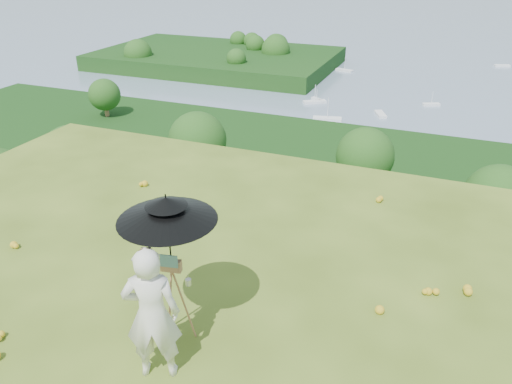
% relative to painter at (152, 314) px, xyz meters
% --- Properties ---
extents(ground, '(14.00, 14.00, 0.00)m').
position_rel_painter_xyz_m(ground, '(-0.63, 0.36, -0.92)').
color(ground, '#4B601B').
rests_on(ground, ground).
extents(forest_slope, '(140.00, 56.00, 22.00)m').
position_rel_painter_xyz_m(forest_slope, '(-0.63, 35.36, -29.92)').
color(forest_slope, '#0E350F').
rests_on(forest_slope, bay_water).
extents(shoreline_tier, '(170.00, 28.00, 8.00)m').
position_rel_painter_xyz_m(shoreline_tier, '(-0.63, 75.36, -36.92)').
color(shoreline_tier, '#6B6256').
rests_on(shoreline_tier, bay_water).
extents(bay_water, '(700.00, 700.00, 0.00)m').
position_rel_painter_xyz_m(bay_water, '(-0.63, 240.36, -34.92)').
color(bay_water, '#7488A6').
rests_on(bay_water, ground).
extents(peninsula, '(90.00, 60.00, 12.00)m').
position_rel_painter_xyz_m(peninsula, '(-75.63, 155.36, -29.92)').
color(peninsula, '#0E350F').
rests_on(peninsula, bay_water).
extents(slope_trees, '(110.00, 50.00, 6.00)m').
position_rel_painter_xyz_m(slope_trees, '(-0.63, 35.36, -15.92)').
color(slope_trees, '#275519').
rests_on(slope_trees, forest_slope).
extents(harbor_town, '(110.00, 22.00, 5.00)m').
position_rel_painter_xyz_m(harbor_town, '(-0.63, 75.36, -30.42)').
color(harbor_town, silver).
rests_on(harbor_town, shoreline_tier).
extents(moored_boats, '(140.00, 140.00, 0.70)m').
position_rel_painter_xyz_m(moored_boats, '(-13.13, 161.36, -34.57)').
color(moored_boats, white).
rests_on(moored_boats, bay_water).
extents(wildflowers, '(10.00, 10.50, 0.12)m').
position_rel_painter_xyz_m(wildflowers, '(-0.63, 0.61, -0.86)').
color(wildflowers, gold).
rests_on(wildflowers, ground).
extents(painter, '(0.79, 0.67, 1.84)m').
position_rel_painter_xyz_m(painter, '(0.00, 0.00, 0.00)').
color(painter, silver).
rests_on(painter, ground).
extents(field_easel, '(0.62, 0.62, 1.40)m').
position_rel_painter_xyz_m(field_easel, '(-0.07, 0.61, -0.22)').
color(field_easel, '#B0744A').
rests_on(field_easel, ground).
extents(sun_umbrella, '(1.48, 1.48, 1.05)m').
position_rel_painter_xyz_m(sun_umbrella, '(-0.08, 0.64, 0.75)').
color(sun_umbrella, black).
rests_on(sun_umbrella, field_easel).
extents(painter_cap, '(0.25, 0.27, 0.10)m').
position_rel_painter_xyz_m(painter_cap, '(0.00, 0.00, 0.87)').
color(painter_cap, '#BC6775').
rests_on(painter_cap, painter).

